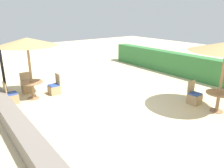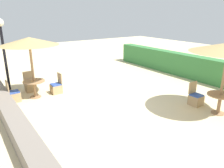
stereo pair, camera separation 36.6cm
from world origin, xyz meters
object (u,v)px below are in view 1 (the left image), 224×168
at_px(round_table_front_left, 32,86).
at_px(patio_chair_front_left_south, 11,97).
at_px(parasol_front_left, 27,42).
at_px(round_table_back_right, 219,97).
at_px(patio_chair_front_left_north, 55,88).
at_px(patio_chair_front_left_west, 27,87).
at_px(patio_chair_back_right_west, 194,97).

distance_m(round_table_front_left, patio_chair_front_left_south, 0.92).
bearing_deg(round_table_front_left, parasol_front_left, 26.57).
distance_m(round_table_back_right, patio_chair_front_left_south, 8.11).
bearing_deg(patio_chair_front_left_north, round_table_back_right, -143.23).
height_order(parasol_front_left, patio_chair_front_left_south, parasol_front_left).
bearing_deg(parasol_front_left, patio_chair_front_left_south, -91.07).
bearing_deg(patio_chair_front_left_south, patio_chair_front_left_west, 134.77).
bearing_deg(patio_chair_front_left_south, round_table_back_right, 47.11).
height_order(patio_chair_back_right_west, patio_chair_front_left_south, same).
xyz_separation_m(parasol_front_left, round_table_front_left, (-0.00, -0.00, -1.87)).
relative_size(round_table_back_right, patio_chair_front_left_south, 1.00).
xyz_separation_m(patio_chair_back_right_west, patio_chair_front_left_north, (-4.51, -4.08, 0.00)).
bearing_deg(round_table_front_left, patio_chair_front_left_north, 88.59).
xyz_separation_m(patio_chair_front_left_north, patio_chair_front_left_west, (-0.96, -0.92, 0.00)).
relative_size(round_table_front_left, patio_chair_front_left_north, 0.99).
bearing_deg(round_table_front_left, patio_chair_back_right_west, 48.13).
bearing_deg(patio_chair_front_left_north, patio_chair_front_left_west, 43.97).
height_order(patio_chair_back_right_west, round_table_front_left, patio_chair_back_right_west).
relative_size(patio_chair_front_left_north, patio_chair_front_left_south, 1.00).
xyz_separation_m(round_table_back_right, patio_chair_front_left_north, (-5.48, -4.09, -0.30)).
xyz_separation_m(patio_chair_back_right_west, patio_chair_front_left_west, (-5.47, -5.01, 0.00)).
distance_m(round_table_back_right, parasol_front_left, 7.71).
height_order(round_table_back_right, round_table_front_left, round_table_front_left).
bearing_deg(parasol_front_left, round_table_back_right, 42.64).
bearing_deg(patio_chair_back_right_west, patio_chair_front_left_south, -37.49).
xyz_separation_m(round_table_back_right, patio_chair_back_right_west, (-0.97, -0.01, -0.30)).
relative_size(round_table_front_left, patio_chair_front_left_west, 0.99).
relative_size(parasol_front_left, patio_chair_front_left_west, 2.81).
bearing_deg(patio_chair_front_left_south, patio_chair_front_left_north, 88.75).
height_order(parasol_front_left, round_table_front_left, parasol_front_left).
bearing_deg(patio_chair_back_right_west, round_table_back_right, 90.60).
relative_size(round_table_back_right, patio_chair_back_right_west, 1.00).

